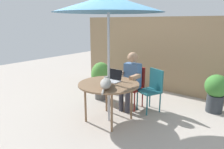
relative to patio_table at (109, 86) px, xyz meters
The scene contains 12 objects.
ground_plane 0.69m from the patio_table, ahead, with size 14.00×14.00×0.00m, color #ADA399.
fence_back 2.38m from the patio_table, 90.00° to the left, with size 5.27×0.08×1.98m, color #937756.
patio_table is the anchor object (origin of this frame).
patio_umbrella 1.46m from the patio_table, ahead, with size 1.91×1.91×2.30m.
chair_occupied 0.92m from the patio_table, 90.00° to the left, with size 0.40×0.40×0.89m.
chair_empty 1.05m from the patio_table, 66.01° to the left, with size 0.53×0.53×0.89m.
person_seated 0.75m from the patio_table, 90.00° to the left, with size 0.48×0.48×1.23m.
laptop 0.23m from the patio_table, 99.71° to the left, with size 0.30×0.25×0.21m.
cat 0.31m from the patio_table, 61.45° to the right, with size 0.40×0.57×0.17m.
potted_plant_near_fence 1.22m from the patio_table, 137.46° to the left, with size 0.48×0.48×0.91m.
potted_plant_by_chair 2.27m from the patio_table, 48.01° to the left, with size 0.47×0.47×0.81m.
potted_plant_corner 1.91m from the patio_table, 130.76° to the left, with size 0.35×0.35×0.66m.
Camera 1 is at (2.36, -2.96, 1.87)m, focal length 34.04 mm.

